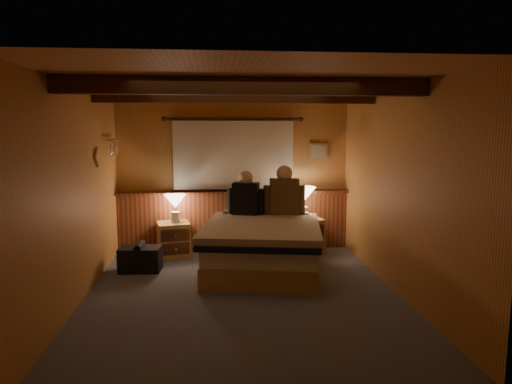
{
  "coord_description": "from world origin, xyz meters",
  "views": [
    {
      "loc": [
        -0.32,
        -5.04,
        1.92
      ],
      "look_at": [
        0.19,
        0.4,
        1.15
      ],
      "focal_mm": 32.0,
      "sensor_mm": 36.0,
      "label": 1
    }
  ],
  "objects": [
    {
      "name": "floor",
      "position": [
        0.0,
        0.0,
        0.0
      ],
      "size": [
        4.2,
        4.2,
        0.0
      ],
      "primitive_type": "plane",
      "color": "#525762",
      "rests_on": "ground"
    },
    {
      "name": "ceiling",
      "position": [
        0.0,
        0.0,
        2.4
      ],
      "size": [
        4.2,
        4.2,
        0.0
      ],
      "primitive_type": "plane",
      "rotation": [
        3.14,
        0.0,
        0.0
      ],
      "color": "tan",
      "rests_on": "wall_back"
    },
    {
      "name": "wall_back",
      "position": [
        0.0,
        2.1,
        1.2
      ],
      "size": [
        3.6,
        0.0,
        3.6
      ],
      "primitive_type": "plane",
      "rotation": [
        1.57,
        0.0,
        0.0
      ],
      "color": "#CB9549",
      "rests_on": "floor"
    },
    {
      "name": "wall_left",
      "position": [
        -1.8,
        0.0,
        1.2
      ],
      "size": [
        0.0,
        4.2,
        4.2
      ],
      "primitive_type": "plane",
      "rotation": [
        1.57,
        0.0,
        1.57
      ],
      "color": "#CB9549",
      "rests_on": "floor"
    },
    {
      "name": "wall_right",
      "position": [
        1.8,
        0.0,
        1.2
      ],
      "size": [
        0.0,
        4.2,
        4.2
      ],
      "primitive_type": "plane",
      "rotation": [
        1.57,
        0.0,
        -1.57
      ],
      "color": "#CB9549",
      "rests_on": "floor"
    },
    {
      "name": "wall_front",
      "position": [
        0.0,
        -2.1,
        1.2
      ],
      "size": [
        3.6,
        0.0,
        3.6
      ],
      "primitive_type": "plane",
      "rotation": [
        -1.57,
        0.0,
        0.0
      ],
      "color": "#CB9549",
      "rests_on": "floor"
    },
    {
      "name": "wainscot",
      "position": [
        0.0,
        2.04,
        0.49
      ],
      "size": [
        3.6,
        0.23,
        0.94
      ],
      "color": "brown",
      "rests_on": "wall_back"
    },
    {
      "name": "curtain_window",
      "position": [
        0.0,
        2.03,
        1.52
      ],
      "size": [
        2.18,
        0.09,
        1.11
      ],
      "color": "#3F210F",
      "rests_on": "wall_back"
    },
    {
      "name": "ceiling_beams",
      "position": [
        0.0,
        0.15,
        2.31
      ],
      "size": [
        3.6,
        1.65,
        0.16
      ],
      "color": "#3F210F",
      "rests_on": "ceiling"
    },
    {
      "name": "coat_rail",
      "position": [
        -1.72,
        1.58,
        1.67
      ],
      "size": [
        0.05,
        0.55,
        0.24
      ],
      "color": "silver",
      "rests_on": "wall_left"
    },
    {
      "name": "framed_print",
      "position": [
        1.35,
        2.08,
        1.55
      ],
      "size": [
        0.3,
        0.04,
        0.25
      ],
      "color": "tan",
      "rests_on": "wall_back"
    },
    {
      "name": "bed",
      "position": [
        0.33,
        0.92,
        0.34
      ],
      "size": [
        1.78,
        2.14,
        0.66
      ],
      "rotation": [
        0.0,
        0.0,
        -0.17
      ],
      "color": "tan",
      "rests_on": "floor"
    },
    {
      "name": "nightstand_left",
      "position": [
        -0.93,
        1.75,
        0.25
      ],
      "size": [
        0.54,
        0.5,
        0.51
      ],
      "rotation": [
        0.0,
        0.0,
        0.21
      ],
      "color": "tan",
      "rests_on": "floor"
    },
    {
      "name": "nightstand_right",
      "position": [
        1.09,
        1.76,
        0.27
      ],
      "size": [
        0.57,
        0.53,
        0.53
      ],
      "rotation": [
        0.0,
        0.0,
        0.21
      ],
      "color": "tan",
      "rests_on": "floor"
    },
    {
      "name": "lamp_left",
      "position": [
        -0.89,
        1.75,
        0.81
      ],
      "size": [
        0.33,
        0.33,
        0.43
      ],
      "color": "silver",
      "rests_on": "nightstand_left"
    },
    {
      "name": "lamp_right",
      "position": [
        1.04,
        1.72,
        0.88
      ],
      "size": [
        0.38,
        0.38,
        0.49
      ],
      "color": "silver",
      "rests_on": "nightstand_right"
    },
    {
      "name": "person_left",
      "position": [
        0.15,
        1.56,
        0.92
      ],
      "size": [
        0.54,
        0.31,
        0.67
      ],
      "rotation": [
        0.0,
        0.0,
        -0.26
      ],
      "color": "black",
      "rests_on": "bed"
    },
    {
      "name": "person_right",
      "position": [
        0.72,
        1.52,
        0.95
      ],
      "size": [
        0.61,
        0.26,
        0.75
      ],
      "rotation": [
        0.0,
        0.0,
        -0.05
      ],
      "color": "#4F3A1F",
      "rests_on": "bed"
    },
    {
      "name": "duffel_bag",
      "position": [
        -1.31,
        1.04,
        0.17
      ],
      "size": [
        0.57,
        0.36,
        0.39
      ],
      "rotation": [
        0.0,
        0.0,
        -0.07
      ],
      "color": "black",
      "rests_on": "floor"
    }
  ]
}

